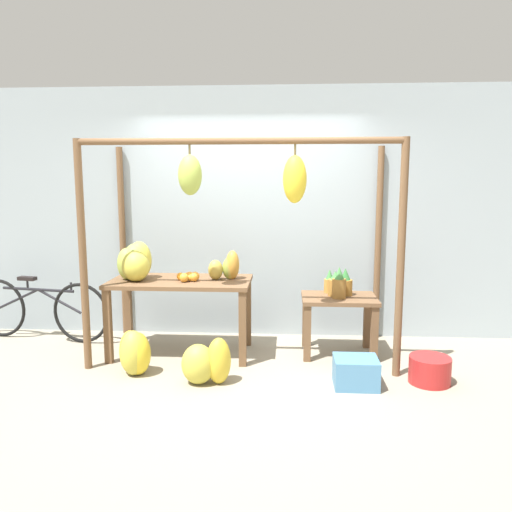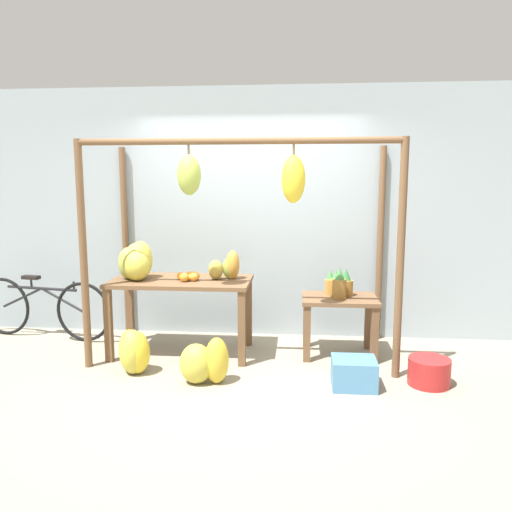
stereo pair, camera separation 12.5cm
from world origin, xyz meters
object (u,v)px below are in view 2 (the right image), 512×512
at_px(banana_pile_on_table, 136,263).
at_px(banana_pile_ground_right, 204,362).
at_px(fruit_crate_white, 354,373).
at_px(papaya_pile, 228,267).
at_px(blue_bucket, 429,372).
at_px(orange_pile, 189,276).
at_px(pineapple_cluster, 339,285).
at_px(parked_bicycle, 43,308).
at_px(banana_pile_ground_left, 134,352).

height_order(banana_pile_on_table, banana_pile_ground_right, banana_pile_on_table).
distance_m(fruit_crate_white, papaya_pile, 1.63).
distance_m(banana_pile_on_table, fruit_crate_white, 2.39).
height_order(banana_pile_ground_right, fruit_crate_white, banana_pile_ground_right).
bearing_deg(blue_bucket, orange_pile, 165.84).
distance_m(blue_bucket, papaya_pile, 2.13).
relative_size(orange_pile, pineapple_cluster, 0.62).
xyz_separation_m(orange_pile, pineapple_cluster, (1.51, 0.17, -0.09)).
bearing_deg(blue_bucket, banana_pile_on_table, 167.83).
distance_m(parked_bicycle, papaya_pile, 2.25).
height_order(banana_pile_on_table, papaya_pile, banana_pile_on_table).
relative_size(parked_bicycle, papaya_pile, 5.10).
bearing_deg(pineapple_cluster, banana_pile_ground_left, -159.75).
bearing_deg(banana_pile_on_table, blue_bucket, -12.17).
xyz_separation_m(banana_pile_ground_left, parked_bicycle, (-1.37, 0.94, 0.15)).
bearing_deg(papaya_pile, banana_pile_on_table, -175.17).
bearing_deg(fruit_crate_white, banana_pile_ground_right, -178.86).
bearing_deg(banana_pile_ground_left, banana_pile_ground_right, -13.83).
xyz_separation_m(banana_pile_ground_left, papaya_pile, (0.80, 0.65, 0.70)).
bearing_deg(banana_pile_on_table, fruit_crate_white, -18.52).
bearing_deg(papaya_pile, banana_pile_ground_left, -140.89).
bearing_deg(parked_bicycle, banana_pile_on_table, -16.74).
bearing_deg(parked_bicycle, banana_pile_ground_right, -28.31).
bearing_deg(orange_pile, papaya_pile, 16.53).
relative_size(orange_pile, banana_pile_ground_right, 0.48).
bearing_deg(orange_pile, banana_pile_ground_left, -127.63).
bearing_deg(banana_pile_ground_left, orange_pile, 52.37).
xyz_separation_m(pineapple_cluster, banana_pile_ground_left, (-1.92, -0.71, -0.52)).
bearing_deg(banana_pile_on_table, papaya_pile, 4.83).
bearing_deg(orange_pile, pineapple_cluster, 6.58).
xyz_separation_m(orange_pile, banana_pile_ground_left, (-0.41, -0.53, -0.61)).
relative_size(banana_pile_on_table, blue_bucket, 1.38).
xyz_separation_m(banana_pile_ground_right, fruit_crate_white, (1.30, 0.03, -0.06)).
relative_size(banana_pile_ground_right, papaya_pile, 1.46).
bearing_deg(fruit_crate_white, papaya_pile, 146.56).
height_order(banana_pile_on_table, banana_pile_ground_left, banana_pile_on_table).
bearing_deg(banana_pile_on_table, orange_pile, -3.74).
height_order(parked_bicycle, papaya_pile, papaya_pile).
distance_m(fruit_crate_white, parked_bicycle, 3.54).
height_order(banana_pile_ground_right, papaya_pile, papaya_pile).
height_order(pineapple_cluster, fruit_crate_white, pineapple_cluster).
distance_m(banana_pile_on_table, banana_pile_ground_right, 1.34).
xyz_separation_m(orange_pile, parked_bicycle, (-1.78, 0.41, -0.47)).
bearing_deg(orange_pile, blue_bucket, -14.16).
bearing_deg(blue_bucket, banana_pile_ground_left, 179.28).
bearing_deg(banana_pile_ground_right, fruit_crate_white, 1.14).
height_order(orange_pile, blue_bucket, orange_pile).
distance_m(pineapple_cluster, papaya_pile, 1.14).
xyz_separation_m(banana_pile_on_table, pineapple_cluster, (2.05, 0.14, -0.22)).
relative_size(banana_pile_on_table, banana_pile_ground_right, 1.03).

